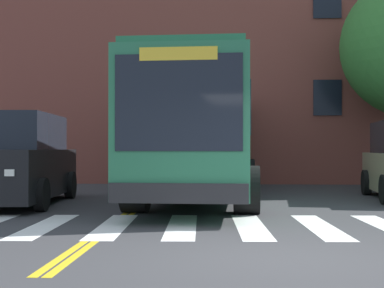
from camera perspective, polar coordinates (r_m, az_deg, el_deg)
The scene contains 8 objects.
ground_plane at distance 7.20m, azimuth 9.06°, elevation -11.82°, with size 120.00×120.00×0.00m, color #38383A.
crosswalk at distance 9.92m, azimuth 9.90°, elevation -8.65°, with size 14.37×3.68×0.01m.
lane_line_yellow_inner at distance 23.88m, azimuth -1.93°, elevation -3.86°, with size 0.12×36.00×0.01m, color gold.
lane_line_yellow_outer at distance 23.87m, azimuth -1.55°, elevation -3.86°, with size 0.12×36.00×0.01m, color gold.
city_bus at distance 15.20m, azimuth 1.20°, elevation 1.38°, with size 3.38×11.49×3.51m.
car_black_near_lane at distance 14.22m, azimuth -17.97°, elevation -1.78°, with size 2.47×5.22×2.28m.
car_white_behind_bus at distance 25.11m, azimuth 4.06°, elevation -1.95°, with size 2.16×4.17×1.66m.
building_facade at distance 25.25m, azimuth 12.79°, elevation 11.89°, with size 37.36×6.51×13.62m.
Camera 1 is at (-0.74, -7.02, 1.42)m, focal length 50.00 mm.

